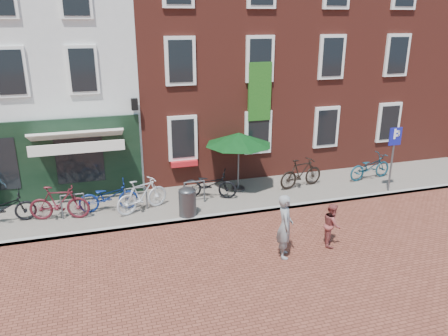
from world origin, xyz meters
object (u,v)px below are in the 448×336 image
object	(u,v)px
woman	(285,226)
bicycle_0	(3,208)
bicycle_5	(301,173)
bicycle_6	(370,167)
parking_sign	(394,148)
bicycle_2	(109,196)
parasol	(239,137)
bicycle_1	(59,203)
litter_bin	(187,200)
bicycle_3	(142,195)
boy	(332,224)
bicycle_4	(210,184)

from	to	relation	value
woman	bicycle_0	xyz separation A→B (m)	(-7.65, 4.26, -0.29)
bicycle_5	bicycle_6	distance (m)	3.05
parking_sign	bicycle_2	bearing A→B (deg)	173.15
parasol	bicycle_0	bearing A→B (deg)	-175.98
bicycle_1	bicycle_6	bearing A→B (deg)	-77.37
woman	litter_bin	bearing A→B (deg)	50.86
parasol	bicycle_0	world-z (taller)	parasol
bicycle_2	litter_bin	bearing A→B (deg)	-113.59
litter_bin	parasol	bearing A→B (deg)	36.03
parasol	bicycle_1	size ratio (longest dim) A/B	1.32
bicycle_0	bicycle_1	distance (m)	1.69
litter_bin	bicycle_3	world-z (taller)	bicycle_3
litter_bin	parasol	world-z (taller)	parasol
parking_sign	bicycle_0	distance (m)	13.42
bicycle_1	bicycle_3	bearing A→B (deg)	-81.72
bicycle_0	bicycle_6	size ratio (longest dim) A/B	1.00
parking_sign	bicycle_1	world-z (taller)	parking_sign
bicycle_2	boy	bearing A→B (deg)	-122.44
bicycle_2	parasol	bearing A→B (deg)	-81.82
woman	bicycle_2	world-z (taller)	woman
litter_bin	bicycle_5	world-z (taller)	bicycle_5
bicycle_3	bicycle_2	bearing A→B (deg)	47.96
woman	bicycle_4	bearing A→B (deg)	30.01
bicycle_3	bicycle_4	bearing A→B (deg)	-103.00
litter_bin	bicycle_6	distance (m)	7.83
boy	bicycle_5	size ratio (longest dim) A/B	0.67
bicycle_5	bicycle_1	bearing A→B (deg)	81.45
boy	bicycle_1	distance (m)	8.47
bicycle_6	boy	bearing A→B (deg)	127.66
bicycle_4	bicycle_2	bearing A→B (deg)	115.06
parking_sign	bicycle_2	distance (m)	10.25
bicycle_2	bicycle_6	world-z (taller)	same
boy	bicycle_5	world-z (taller)	boy
bicycle_0	parking_sign	bearing A→B (deg)	-99.82
boy	bicycle_0	world-z (taller)	boy
parking_sign	litter_bin	bearing A→B (deg)	179.55
bicycle_4	bicycle_6	world-z (taller)	same
bicycle_3	bicycle_5	distance (m)	6.06
bicycle_0	bicycle_1	xyz separation A→B (m)	(1.68, -0.20, 0.06)
boy	bicycle_6	world-z (taller)	boy
woman	bicycle_2	xyz separation A→B (m)	(-4.44, 4.29, -0.29)
boy	bicycle_1	world-z (taller)	boy
bicycle_1	bicycle_6	size ratio (longest dim) A/B	0.97
bicycle_4	parking_sign	bearing A→B (deg)	-77.89
litter_bin	bicycle_4	distance (m)	1.66
bicycle_4	bicycle_5	distance (m)	3.59
bicycle_3	bicycle_6	distance (m)	9.11
bicycle_3	bicycle_4	distance (m)	2.50
litter_bin	parking_sign	distance (m)	7.76
parking_sign	boy	size ratio (longest dim) A/B	1.92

